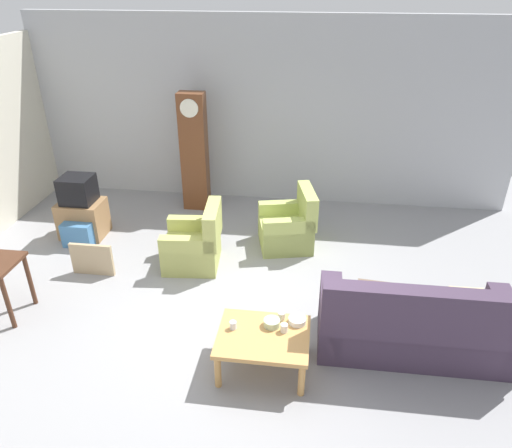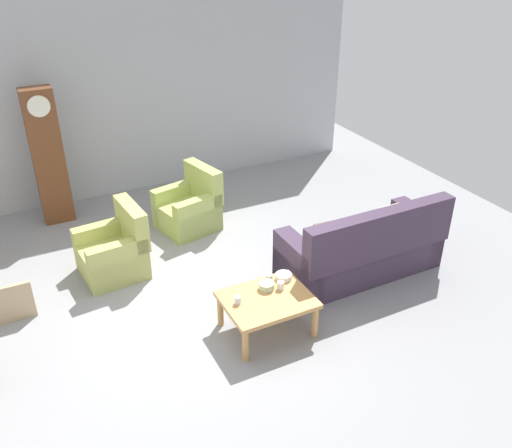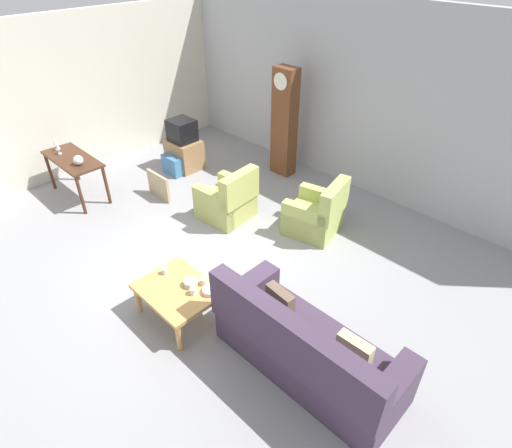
{
  "view_description": "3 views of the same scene",
  "coord_description": "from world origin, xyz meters",
  "px_view_note": "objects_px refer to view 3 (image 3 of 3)",
  "views": [
    {
      "loc": [
        0.86,
        -4.59,
        3.8
      ],
      "look_at": [
        0.15,
        0.75,
        0.91
      ],
      "focal_mm": 33.5,
      "sensor_mm": 36.0,
      "label": 1
    },
    {
      "loc": [
        -1.82,
        -4.99,
        4.01
      ],
      "look_at": [
        0.77,
        0.15,
        0.81
      ],
      "focal_mm": 38.1,
      "sensor_mm": 36.0,
      "label": 2
    },
    {
      "loc": [
        3.7,
        -2.73,
        3.98
      ],
      "look_at": [
        0.67,
        0.32,
        0.96
      ],
      "focal_mm": 29.4,
      "sensor_mm": 36.0,
      "label": 3
    }
  ],
  "objects_px": {
    "grandfather_clock": "(284,123)",
    "framed_picture_leaning": "(159,186)",
    "armchair_olive_near": "(228,201)",
    "cup_blue_rimmed": "(165,271)",
    "cup_cream_tall": "(203,282)",
    "cup_white_porcelain": "(193,291)",
    "armchair_olive_far": "(316,215)",
    "coffee_table_wood": "(178,292)",
    "bowl_white_stacked": "(211,291)",
    "console_table_dark": "(73,164)",
    "tv_crt": "(182,130)",
    "bowl_shallow_green": "(191,283)",
    "storage_box_blue": "(176,164)",
    "glass_dome_cloche": "(78,160)",
    "wine_glass_mid": "(58,148)",
    "wine_glass_tall": "(56,144)",
    "tv_stand_cabinet": "(184,154)",
    "couch_floral": "(306,349)"
  },
  "relations": [
    {
      "from": "coffee_table_wood",
      "to": "bowl_shallow_green",
      "type": "height_order",
      "value": "bowl_shallow_green"
    },
    {
      "from": "console_table_dark",
      "to": "glass_dome_cloche",
      "type": "height_order",
      "value": "glass_dome_cloche"
    },
    {
      "from": "glass_dome_cloche",
      "to": "cup_blue_rimmed",
      "type": "bearing_deg",
      "value": -7.62
    },
    {
      "from": "wine_glass_tall",
      "to": "armchair_olive_near",
      "type": "bearing_deg",
      "value": 26.72
    },
    {
      "from": "armchair_olive_near",
      "to": "cup_blue_rimmed",
      "type": "xyz_separation_m",
      "value": [
        0.88,
        -1.85,
        0.18
      ]
    },
    {
      "from": "console_table_dark",
      "to": "framed_picture_leaning",
      "type": "height_order",
      "value": "console_table_dark"
    },
    {
      "from": "armchair_olive_near",
      "to": "wine_glass_tall",
      "type": "relative_size",
      "value": 4.82
    },
    {
      "from": "tv_crt",
      "to": "framed_picture_leaning",
      "type": "bearing_deg",
      "value": -59.52
    },
    {
      "from": "cup_cream_tall",
      "to": "framed_picture_leaning",
      "type": "bearing_deg",
      "value": 156.55
    },
    {
      "from": "armchair_olive_far",
      "to": "glass_dome_cloche",
      "type": "xyz_separation_m",
      "value": [
        -3.38,
        -2.16,
        0.53
      ]
    },
    {
      "from": "armchair_olive_near",
      "to": "armchair_olive_far",
      "type": "xyz_separation_m",
      "value": [
        1.29,
        0.71,
        0.0
      ]
    },
    {
      "from": "bowl_white_stacked",
      "to": "wine_glass_tall",
      "type": "bearing_deg",
      "value": 177.43
    },
    {
      "from": "storage_box_blue",
      "to": "bowl_shallow_green",
      "type": "relative_size",
      "value": 2.58
    },
    {
      "from": "bowl_white_stacked",
      "to": "storage_box_blue",
      "type": "bearing_deg",
      "value": 150.02
    },
    {
      "from": "cup_blue_rimmed",
      "to": "wine_glass_mid",
      "type": "height_order",
      "value": "wine_glass_mid"
    },
    {
      "from": "glass_dome_cloche",
      "to": "cup_cream_tall",
      "type": "distance_m",
      "value": 3.49
    },
    {
      "from": "bowl_white_stacked",
      "to": "bowl_shallow_green",
      "type": "xyz_separation_m",
      "value": [
        -0.27,
        -0.08,
        0.01
      ]
    },
    {
      "from": "couch_floral",
      "to": "bowl_shallow_green",
      "type": "distance_m",
      "value": 1.59
    },
    {
      "from": "console_table_dark",
      "to": "cup_cream_tall",
      "type": "xyz_separation_m",
      "value": [
        3.81,
        -0.21,
        -0.16
      ]
    },
    {
      "from": "coffee_table_wood",
      "to": "framed_picture_leaning",
      "type": "distance_m",
      "value": 2.96
    },
    {
      "from": "glass_dome_cloche",
      "to": "bowl_shallow_green",
      "type": "xyz_separation_m",
      "value": [
        3.37,
        -0.3,
        -0.36
      ]
    },
    {
      "from": "grandfather_clock",
      "to": "cup_cream_tall",
      "type": "height_order",
      "value": "grandfather_clock"
    },
    {
      "from": "tv_crt",
      "to": "cup_cream_tall",
      "type": "relative_size",
      "value": 5.24
    },
    {
      "from": "console_table_dark",
      "to": "tv_crt",
      "type": "xyz_separation_m",
      "value": [
        0.45,
        2.03,
        0.15
      ]
    },
    {
      "from": "wine_glass_mid",
      "to": "armchair_olive_far",
      "type": "bearing_deg",
      "value": 28.94
    },
    {
      "from": "framed_picture_leaning",
      "to": "storage_box_blue",
      "type": "relative_size",
      "value": 1.31
    },
    {
      "from": "tv_stand_cabinet",
      "to": "storage_box_blue",
      "type": "xyz_separation_m",
      "value": [
        0.06,
        -0.27,
        -0.1
      ]
    },
    {
      "from": "wine_glass_tall",
      "to": "console_table_dark",
      "type": "bearing_deg",
      "value": 4.92
    },
    {
      "from": "grandfather_clock",
      "to": "wine_glass_mid",
      "type": "relative_size",
      "value": 11.31
    },
    {
      "from": "tv_crt",
      "to": "cup_blue_rimmed",
      "type": "relative_size",
      "value": 5.41
    },
    {
      "from": "coffee_table_wood",
      "to": "bowl_white_stacked",
      "type": "bearing_deg",
      "value": 35.45
    },
    {
      "from": "cup_white_porcelain",
      "to": "cup_cream_tall",
      "type": "height_order",
      "value": "same"
    },
    {
      "from": "grandfather_clock",
      "to": "storage_box_blue",
      "type": "height_order",
      "value": "grandfather_clock"
    },
    {
      "from": "grandfather_clock",
      "to": "armchair_olive_far",
      "type": "bearing_deg",
      "value": -33.58
    },
    {
      "from": "console_table_dark",
      "to": "armchair_olive_far",
      "type": "bearing_deg",
      "value": 29.85
    },
    {
      "from": "armchair_olive_far",
      "to": "cup_blue_rimmed",
      "type": "relative_size",
      "value": 10.62
    },
    {
      "from": "console_table_dark",
      "to": "tv_crt",
      "type": "relative_size",
      "value": 2.71
    },
    {
      "from": "couch_floral",
      "to": "wine_glass_mid",
      "type": "relative_size",
      "value": 11.64
    },
    {
      "from": "cup_cream_tall",
      "to": "couch_floral",
      "type": "bearing_deg",
      "value": 7.3
    },
    {
      "from": "wine_glass_tall",
      "to": "coffee_table_wood",
      "type": "bearing_deg",
      "value": -6.12
    },
    {
      "from": "grandfather_clock",
      "to": "storage_box_blue",
      "type": "xyz_separation_m",
      "value": [
        -1.49,
        -1.52,
        -0.84
      ]
    },
    {
      "from": "grandfather_clock",
      "to": "framed_picture_leaning",
      "type": "xyz_separation_m",
      "value": [
        -0.93,
        -2.3,
        -0.79
      ]
    },
    {
      "from": "framed_picture_leaning",
      "to": "wine_glass_tall",
      "type": "xyz_separation_m",
      "value": [
        -1.55,
        -1.02,
        0.65
      ]
    },
    {
      "from": "coffee_table_wood",
      "to": "tv_crt",
      "type": "xyz_separation_m",
      "value": [
        -3.19,
        2.51,
        0.41
      ]
    },
    {
      "from": "armchair_olive_near",
      "to": "storage_box_blue",
      "type": "relative_size",
      "value": 2.02
    },
    {
      "from": "armchair_olive_near",
      "to": "cup_white_porcelain",
      "type": "bearing_deg",
      "value": -52.01
    },
    {
      "from": "framed_picture_leaning",
      "to": "glass_dome_cloche",
      "type": "bearing_deg",
      "value": -126.1
    },
    {
      "from": "storage_box_blue",
      "to": "wine_glass_tall",
      "type": "distance_m",
      "value": 2.17
    },
    {
      "from": "console_table_dark",
      "to": "cup_white_porcelain",
      "type": "xyz_separation_m",
      "value": [
        3.85,
        -0.4,
        -0.16
      ]
    },
    {
      "from": "storage_box_blue",
      "to": "wine_glass_tall",
      "type": "bearing_deg",
      "value": -118.68
    }
  ]
}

